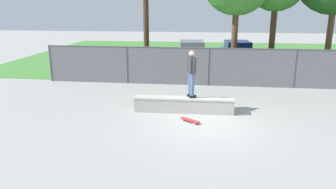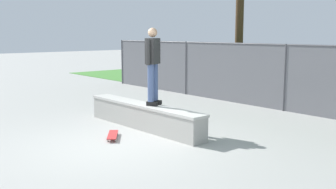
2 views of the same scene
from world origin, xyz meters
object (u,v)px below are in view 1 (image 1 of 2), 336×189
object	(u,v)px
car_silver	(192,52)
car_blue	(237,53)
concrete_ledge	(184,105)
skateboard	(190,120)
skateboarder	(191,72)

from	to	relation	value
car_silver	car_blue	distance (m)	3.18
car_silver	car_blue	world-z (taller)	same
concrete_ledge	car_silver	distance (m)	10.76
car_blue	concrete_ledge	bearing A→B (deg)	-104.76
concrete_ledge	skateboard	size ratio (longest dim) A/B	5.16
concrete_ledge	skateboard	xyz separation A→B (m)	(0.31, -1.08, -0.23)
skateboard	car_silver	xyz separation A→B (m)	(-0.57, 11.82, 0.77)
skateboard	car_blue	xyz separation A→B (m)	(2.60, 12.10, 0.77)
car_silver	concrete_ledge	bearing A→B (deg)	-88.57
skateboarder	skateboard	bearing A→B (deg)	-88.35
skateboarder	car_blue	world-z (taller)	skateboarder
concrete_ledge	car_silver	bearing A→B (deg)	91.43
skateboard	car_silver	distance (m)	11.86
skateboard	car_blue	distance (m)	12.40
car_silver	car_blue	size ratio (longest dim) A/B	1.00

